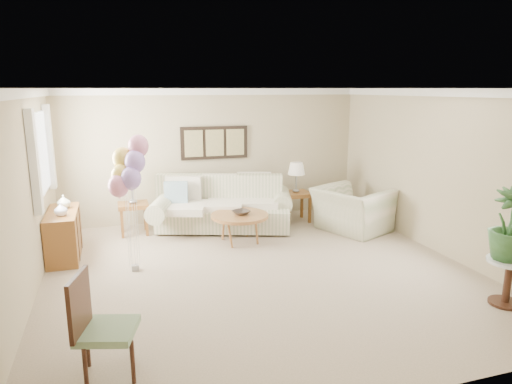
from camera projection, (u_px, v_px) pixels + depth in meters
ground_plane at (261, 271)px, 6.63m from camera, size 6.00×6.00×0.00m
room_shell at (251, 160)px, 6.33m from camera, size 6.04×6.04×2.60m
wall_art_triptych at (215, 143)px, 9.05m from camera, size 1.35×0.06×0.65m
sofa at (223, 208)px, 8.62m from camera, size 2.99×1.74×0.99m
end_table_left at (133, 208)px, 8.26m from camera, size 0.53×0.48×0.58m
end_table_right at (296, 197)px, 9.06m from camera, size 0.55×0.50×0.59m
lamp_left at (131, 176)px, 8.12m from camera, size 0.37×0.37×0.66m
lamp_right at (296, 170)px, 8.94m from camera, size 0.34×0.34×0.60m
coffee_table at (240, 216)px, 7.81m from camera, size 0.99×0.99×0.50m
decor_bowl at (241, 212)px, 7.78m from camera, size 0.37×0.37×0.07m
armchair at (352, 210)px, 8.47m from camera, size 1.48×1.56×0.80m
side_table at (509, 271)px, 5.53m from camera, size 0.54×0.54×0.58m
potted_plant at (511, 225)px, 5.43m from camera, size 0.52×0.52×0.87m
accent_chair at (98, 324)px, 4.11m from camera, size 0.61×0.61×1.02m
credenza at (64, 234)px, 7.13m from camera, size 0.46×1.20×0.74m
vase_white at (61, 209)px, 6.81m from camera, size 0.22×0.22×0.20m
vase_sage at (64, 202)px, 7.24m from camera, size 0.27×0.27×0.21m
balloon_cluster at (128, 168)px, 6.35m from camera, size 0.59×0.52×1.98m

